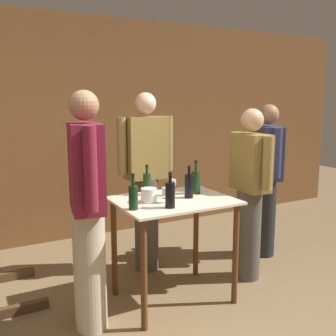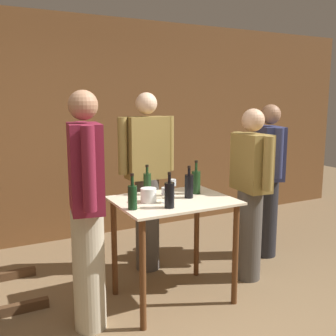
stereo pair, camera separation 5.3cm
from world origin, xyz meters
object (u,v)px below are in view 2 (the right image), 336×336
(wine_glass_near_left, at_px, (166,192))
(person_visitor_bearded, at_px, (268,178))
(person_host, at_px, (147,178))
(wine_bottle_center, at_px, (147,183))
(wine_bottle_right, at_px, (189,185))
(wine_bottle_left, at_px, (169,194))
(person_visitor_near_door, at_px, (87,207))
(person_visitor_with_scarf, at_px, (250,191))
(wine_glass_near_center, at_px, (172,183))
(ice_bucket, at_px, (149,195))
(wine_bottle_far_left, at_px, (132,196))
(wine_bottle_far_right, at_px, (196,181))

(wine_glass_near_left, relative_size, person_visitor_bearded, 0.08)
(person_host, xyz_separation_m, person_visitor_bearded, (1.31, -0.28, -0.07))
(wine_bottle_center, distance_m, wine_bottle_right, 0.38)
(wine_bottle_left, distance_m, person_visitor_near_door, 0.63)
(person_visitor_with_scarf, height_order, person_visitor_near_door, person_visitor_near_door)
(wine_glass_near_center, relative_size, person_visitor_near_door, 0.08)
(wine_bottle_right, distance_m, person_visitor_bearded, 1.30)
(wine_glass_near_left, relative_size, ice_bucket, 0.97)
(wine_bottle_right, height_order, wine_glass_near_left, wine_bottle_right)
(wine_glass_near_center, distance_m, person_visitor_bearded, 1.35)
(person_visitor_with_scarf, bearing_deg, wine_bottle_right, -176.72)
(wine_bottle_far_left, height_order, person_visitor_bearded, person_visitor_bearded)
(wine_bottle_far_right, bearing_deg, wine_glass_near_center, 171.71)
(person_visitor_bearded, relative_size, person_visitor_near_door, 0.93)
(wine_bottle_far_left, relative_size, person_visitor_near_door, 0.16)
(wine_glass_near_left, distance_m, person_visitor_with_scarf, 0.95)
(person_host, bearing_deg, wine_glass_near_center, -91.00)
(wine_bottle_center, distance_m, person_visitor_near_door, 0.73)
(wine_glass_near_center, bearing_deg, wine_bottle_far_right, -8.29)
(wine_bottle_far_left, xyz_separation_m, wine_glass_near_center, (0.47, 0.25, 0.01))
(wine_bottle_far_left, xyz_separation_m, wine_bottle_far_right, (0.69, 0.21, 0.01))
(wine_bottle_right, relative_size, person_visitor_near_door, 0.15)
(person_visitor_near_door, bearing_deg, wine_bottle_center, 28.46)
(wine_glass_near_center, xyz_separation_m, person_visitor_bearded, (1.32, 0.27, -0.12))
(wine_bottle_far_right, distance_m, person_visitor_with_scarf, 0.58)
(person_visitor_near_door, bearing_deg, ice_bucket, 11.42)
(wine_bottle_center, relative_size, wine_bottle_far_right, 0.89)
(person_host, bearing_deg, person_visitor_near_door, -137.05)
(wine_bottle_far_left, bearing_deg, wine_bottle_right, 11.09)
(wine_glass_near_center, bearing_deg, wine_bottle_center, 144.04)
(wine_bottle_far_left, height_order, wine_bottle_left, wine_bottle_left)
(wine_bottle_left, height_order, person_visitor_with_scarf, person_visitor_with_scarf)
(person_visitor_with_scarf, relative_size, person_visitor_bearded, 0.98)
(person_visitor_with_scarf, distance_m, person_visitor_near_door, 1.60)
(person_host, relative_size, person_visitor_with_scarf, 1.09)
(wine_glass_near_left, xyz_separation_m, person_host, (0.17, 0.74, -0.04))
(wine_bottle_far_left, distance_m, wine_bottle_center, 0.48)
(wine_glass_near_left, distance_m, person_visitor_near_door, 0.66)
(wine_bottle_left, bearing_deg, wine_glass_near_left, 73.83)
(wine_bottle_far_right, bearing_deg, wine_glass_near_left, -157.19)
(wine_bottle_far_left, height_order, person_host, person_host)
(ice_bucket, height_order, person_host, person_host)
(wine_bottle_right, xyz_separation_m, person_host, (-0.08, 0.69, -0.05))
(wine_bottle_center, distance_m, ice_bucket, 0.26)
(wine_bottle_center, bearing_deg, person_host, 66.04)
(wine_bottle_left, xyz_separation_m, ice_bucket, (-0.07, 0.23, -0.05))
(wine_bottle_far_left, distance_m, person_visitor_bearded, 1.86)
(wine_bottle_left, distance_m, ice_bucket, 0.25)
(wine_bottle_far_right, distance_m, ice_bucket, 0.50)
(wine_bottle_left, height_order, ice_bucket, wine_bottle_left)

